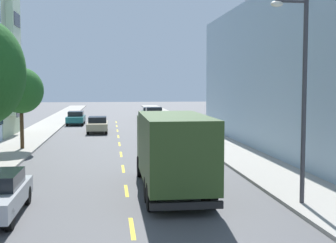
% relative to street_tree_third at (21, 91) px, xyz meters
% --- Properties ---
extents(ground_plane, '(160.00, 160.00, 0.00)m').
position_rel_street_tree_third_xyz_m(ground_plane, '(6.40, 5.51, -3.93)').
color(ground_plane, '#4C4C4F').
extents(sidewalk_left, '(3.20, 120.00, 0.14)m').
position_rel_street_tree_third_xyz_m(sidewalk_left, '(-0.70, 3.51, -3.86)').
color(sidewalk_left, '#A39E93').
rests_on(sidewalk_left, ground_plane).
extents(sidewalk_right, '(3.20, 120.00, 0.14)m').
position_rel_street_tree_third_xyz_m(sidewalk_right, '(13.50, 3.51, -3.86)').
color(sidewalk_right, '#A39E93').
rests_on(sidewalk_right, ground_plane).
extents(lane_centerline_dashes, '(0.14, 47.20, 0.01)m').
position_rel_street_tree_third_xyz_m(lane_centerline_dashes, '(6.40, 0.01, -3.93)').
color(lane_centerline_dashes, yellow).
rests_on(lane_centerline_dashes, ground_plane).
extents(street_tree_third, '(2.91, 2.91, 5.30)m').
position_rel_street_tree_third_xyz_m(street_tree_third, '(0.00, 0.00, 0.00)').
color(street_tree_third, '#47331E').
rests_on(street_tree_third, sidewalk_left).
extents(street_lamp, '(1.35, 0.28, 7.17)m').
position_rel_street_tree_third_xyz_m(street_lamp, '(12.35, -15.72, 0.34)').
color(street_lamp, '#38383D').
rests_on(street_lamp, sidewalk_right).
extents(delivery_box_truck, '(2.42, 8.08, 3.16)m').
position_rel_street_tree_third_xyz_m(delivery_box_truck, '(8.20, -12.94, -2.10)').
color(delivery_box_truck, '#2D471E').
rests_on(delivery_box_truck, ground_plane).
extents(parked_sedan_teal, '(1.83, 4.51, 1.43)m').
position_rel_street_tree_third_xyz_m(parked_sedan_teal, '(2.04, 19.68, -3.18)').
color(parked_sedan_teal, '#195B60').
rests_on(parked_sedan_teal, ground_plane).
extents(parked_sedan_forest, '(1.88, 4.53, 1.43)m').
position_rel_street_tree_third_xyz_m(parked_sedan_forest, '(10.67, 27.93, -3.18)').
color(parked_sedan_forest, '#194C28').
rests_on(parked_sedan_forest, ground_plane).
extents(parked_pickup_charcoal, '(2.07, 5.32, 1.73)m').
position_rel_street_tree_third_xyz_m(parked_pickup_charcoal, '(10.73, 21.08, -3.11)').
color(parked_pickup_charcoal, '#333338').
rests_on(parked_pickup_charcoal, ground_plane).
extents(parked_hatchback_sky, '(1.81, 4.03, 1.50)m').
position_rel_street_tree_third_xyz_m(parked_hatchback_sky, '(10.89, 3.44, -3.18)').
color(parked_hatchback_sky, '#7A9EC6').
rests_on(parked_hatchback_sky, ground_plane).
extents(moving_champagne_sedan, '(1.80, 4.50, 1.43)m').
position_rel_street_tree_third_xyz_m(moving_champagne_sedan, '(4.60, 10.95, -3.18)').
color(moving_champagne_sedan, tan).
rests_on(moving_champagne_sedan, ground_plane).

